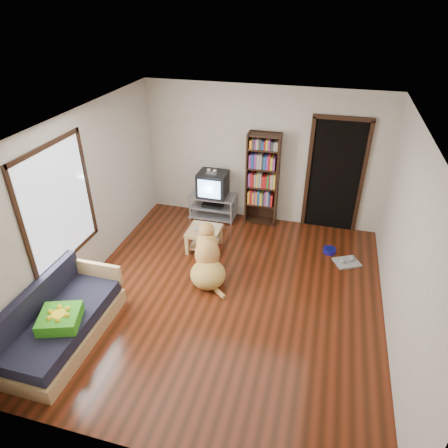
% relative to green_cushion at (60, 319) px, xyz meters
% --- Properties ---
extents(ground, '(5.00, 5.00, 0.00)m').
position_rel_green_cushion_xyz_m(ground, '(1.75, 1.51, -0.50)').
color(ground, '#58200F').
rests_on(ground, ground).
extents(ceiling, '(5.00, 5.00, 0.00)m').
position_rel_green_cushion_xyz_m(ceiling, '(1.75, 1.51, 2.10)').
color(ceiling, white).
rests_on(ceiling, ground).
extents(wall_back, '(4.50, 0.00, 4.50)m').
position_rel_green_cushion_xyz_m(wall_back, '(1.75, 4.01, 0.80)').
color(wall_back, beige).
rests_on(wall_back, ground).
extents(wall_front, '(4.50, 0.00, 4.50)m').
position_rel_green_cushion_xyz_m(wall_front, '(1.75, -0.99, 0.80)').
color(wall_front, beige).
rests_on(wall_front, ground).
extents(wall_left, '(0.00, 5.00, 5.00)m').
position_rel_green_cushion_xyz_m(wall_left, '(-0.50, 1.51, 0.80)').
color(wall_left, beige).
rests_on(wall_left, ground).
extents(wall_right, '(0.00, 5.00, 5.00)m').
position_rel_green_cushion_xyz_m(wall_right, '(4.00, 1.51, 0.80)').
color(wall_right, beige).
rests_on(wall_right, ground).
extents(green_cushion, '(0.60, 0.60, 0.16)m').
position_rel_green_cushion_xyz_m(green_cushion, '(0.00, 0.00, 0.00)').
color(green_cushion, '#379B1C').
rests_on(green_cushion, sofa).
extents(laptop, '(0.33, 0.27, 0.02)m').
position_rel_green_cushion_xyz_m(laptop, '(1.02, 2.60, -0.09)').
color(laptop, silver).
rests_on(laptop, coffee_table).
extents(dog_bowl, '(0.22, 0.22, 0.08)m').
position_rel_green_cushion_xyz_m(dog_bowl, '(3.18, 3.10, -0.46)').
color(dog_bowl, navy).
rests_on(dog_bowl, ground).
extents(grey_rag, '(0.50, 0.47, 0.03)m').
position_rel_green_cushion_xyz_m(grey_rag, '(3.48, 2.85, -0.48)').
color(grey_rag, '#9B9B9B').
rests_on(grey_rag, ground).
extents(window, '(0.03, 1.46, 1.70)m').
position_rel_green_cushion_xyz_m(window, '(-0.48, 1.01, 1.00)').
color(window, white).
rests_on(window, wall_left).
extents(doorway, '(1.03, 0.05, 2.19)m').
position_rel_green_cushion_xyz_m(doorway, '(3.10, 3.99, 0.62)').
color(doorway, black).
rests_on(doorway, wall_back).
extents(tv_stand, '(0.90, 0.45, 0.50)m').
position_rel_green_cushion_xyz_m(tv_stand, '(0.85, 3.76, -0.23)').
color(tv_stand, '#99999E').
rests_on(tv_stand, ground).
extents(crt_tv, '(0.55, 0.52, 0.58)m').
position_rel_green_cushion_xyz_m(crt_tv, '(0.85, 3.78, 0.24)').
color(crt_tv, black).
rests_on(crt_tv, tv_stand).
extents(bookshelf, '(0.60, 0.30, 1.80)m').
position_rel_green_cushion_xyz_m(bookshelf, '(1.80, 3.85, 0.50)').
color(bookshelf, black).
rests_on(bookshelf, ground).
extents(sofa, '(0.80, 1.80, 0.80)m').
position_rel_green_cushion_xyz_m(sofa, '(-0.12, 0.13, -0.24)').
color(sofa, tan).
rests_on(sofa, ground).
extents(coffee_table, '(0.55, 0.55, 0.40)m').
position_rel_green_cushion_xyz_m(coffee_table, '(1.02, 2.63, -0.22)').
color(coffee_table, tan).
rests_on(coffee_table, ground).
extents(dog, '(0.74, 0.99, 0.89)m').
position_rel_green_cushion_xyz_m(dog, '(1.32, 1.87, -0.17)').
color(dog, tan).
rests_on(dog, ground).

